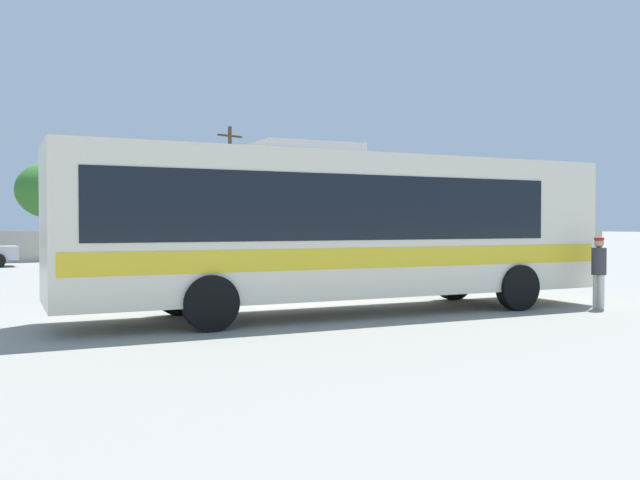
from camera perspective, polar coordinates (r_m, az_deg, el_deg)
name	(u,v)px	position (r m, az deg, el deg)	size (l,w,h in m)	color
ground_plane	(163,280)	(24.69, -12.97, -3.27)	(300.00, 300.00, 0.00)	gray
perimeter_wall	(90,246)	(38.72, -18.61, -0.44)	(80.00, 0.30, 1.64)	#B2AD9E
coach_bus_cream_yellow	(339,224)	(14.97, 1.57, 1.32)	(12.49, 3.21, 3.69)	silver
attendant_by_bus_door	(599,268)	(17.10, 22.24, -2.20)	(0.36, 0.36, 1.66)	silver
utility_pole_near	(230,188)	(44.32, -7.52, 4.33)	(1.78, 0.54, 8.23)	#4C3823
roadside_tree_midleft	(50,190)	(42.07, -21.63, 3.86)	(3.74, 3.74, 5.50)	brown
roadside_tree_midright	(227,190)	(47.44, -7.73, 4.18)	(3.88, 3.88, 6.00)	brown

